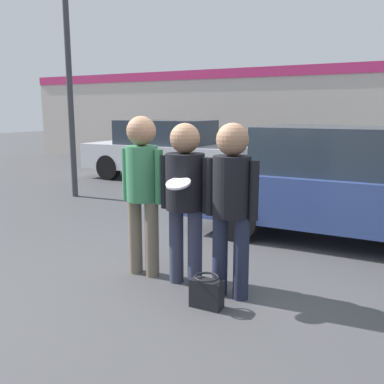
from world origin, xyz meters
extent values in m
plane|color=#3F3F42|center=(0.00, 0.00, 0.00)|extent=(56.00, 56.00, 0.00)
cube|color=beige|center=(0.00, 9.58, 1.57)|extent=(24.00, 0.18, 3.14)
cube|color=#CC2D6B|center=(0.00, 9.47, 2.99)|extent=(24.00, 0.04, 0.30)
cylinder|color=#665B4C|center=(-0.64, 0.05, 0.42)|extent=(0.15, 0.15, 0.83)
cylinder|color=#665B4C|center=(-0.42, 0.05, 0.42)|extent=(0.15, 0.15, 0.83)
cylinder|color=#33724C|center=(-0.53, 0.05, 1.13)|extent=(0.34, 0.34, 0.59)
cylinder|color=#33724C|center=(-0.74, 0.05, 1.11)|extent=(0.09, 0.09, 0.57)
cylinder|color=#33724C|center=(-0.32, 0.05, 1.11)|extent=(0.09, 0.09, 0.57)
sphere|color=#8C664C|center=(-0.53, 0.05, 1.58)|extent=(0.31, 0.31, 0.31)
cylinder|color=#2D3347|center=(-0.11, 0.03, 0.40)|extent=(0.15, 0.15, 0.80)
cylinder|color=#2D3347|center=(0.11, 0.03, 0.40)|extent=(0.15, 0.15, 0.80)
cylinder|color=black|center=(0.00, 0.03, 1.09)|extent=(0.40, 0.40, 0.57)
cylinder|color=black|center=(-0.24, 0.03, 1.07)|extent=(0.09, 0.09, 0.55)
cylinder|color=black|center=(0.24, 0.03, 1.07)|extent=(0.09, 0.09, 0.55)
sphere|color=#8C664C|center=(0.00, 0.03, 1.52)|extent=(0.30, 0.30, 0.30)
cylinder|color=silver|center=(0.07, -0.24, 1.12)|extent=(0.24, 0.24, 0.10)
cylinder|color=#1E2338|center=(0.43, -0.05, 0.40)|extent=(0.15, 0.15, 0.81)
cylinder|color=#1E2338|center=(0.65, -0.05, 0.40)|extent=(0.15, 0.15, 0.81)
cylinder|color=black|center=(0.54, -0.05, 1.09)|extent=(0.36, 0.36, 0.57)
cylinder|color=black|center=(0.32, -0.05, 1.07)|extent=(0.09, 0.09, 0.56)
cylinder|color=black|center=(0.76, -0.05, 1.07)|extent=(0.09, 0.09, 0.56)
sphere|color=#8C664C|center=(0.54, -0.05, 1.53)|extent=(0.30, 0.30, 0.30)
cube|color=#334784|center=(1.21, 2.51, 0.61)|extent=(4.22, 1.81, 0.67)
cube|color=#28333D|center=(1.12, 2.51, 1.26)|extent=(2.19, 1.55, 0.63)
cylinder|color=black|center=(-0.10, 3.32, 0.32)|extent=(0.64, 0.22, 0.64)
cylinder|color=black|center=(-0.10, 1.71, 0.32)|extent=(0.64, 0.22, 0.64)
cube|color=silver|center=(-3.71, 5.93, 0.60)|extent=(4.50, 1.76, 0.65)
cube|color=#28333D|center=(-3.80, 5.93, 1.24)|extent=(2.34, 1.51, 0.62)
cylinder|color=black|center=(-2.31, 6.71, 0.33)|extent=(0.65, 0.22, 0.65)
cylinder|color=black|center=(-2.31, 5.15, 0.33)|extent=(0.65, 0.22, 0.65)
cylinder|color=black|center=(-5.10, 6.71, 0.33)|extent=(0.65, 0.22, 0.65)
cylinder|color=black|center=(-5.10, 5.15, 0.33)|extent=(0.65, 0.22, 0.65)
cylinder|color=#38383D|center=(-4.32, 3.05, 2.55)|extent=(0.12, 0.12, 5.09)
cube|color=black|center=(0.44, -0.38, 0.13)|extent=(0.30, 0.14, 0.26)
torus|color=black|center=(0.44, -0.38, 0.29)|extent=(0.23, 0.23, 0.02)
camera|label=1|loc=(2.04, -3.70, 1.79)|focal=40.00mm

